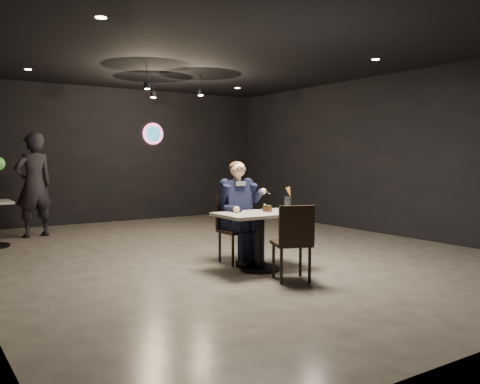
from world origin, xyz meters
TOP-DOWN VIEW (x-y plane):
  - floor at (0.00, 0.00)m, footprint 9.00×9.00m
  - wall_sign at (0.80, 4.47)m, footprint 0.50×0.06m
  - pendant_lights at (0.00, 2.00)m, footprint 1.40×1.20m
  - main_table at (-0.28, -1.34)m, footprint 1.10×0.70m
  - chair_far at (-0.28, -0.79)m, footprint 0.42×0.46m
  - chair_near at (-0.28, -1.98)m, footprint 0.56×0.58m
  - seated_man at (-0.28, -0.79)m, footprint 0.60×0.80m
  - dessert_plate at (-0.26, -1.42)m, footprint 0.22×0.22m
  - cake_slice at (-0.21, -1.40)m, footprint 0.12×0.11m
  - mint_leaf at (-0.21, -1.43)m, footprint 0.06×0.04m
  - sundae_glass at (0.13, -1.40)m, footprint 0.09×0.09m
  - wafer_cone at (0.15, -1.40)m, footprint 0.08×0.08m
  - passerby at (-2.13, 3.15)m, footprint 0.78×0.61m

SIDE VIEW (x-z plane):
  - floor at x=0.00m, z-range 0.00..0.00m
  - main_table at x=-0.28m, z-range 0.00..0.75m
  - chair_far at x=-0.28m, z-range 0.00..0.92m
  - chair_near at x=-0.28m, z-range 0.00..0.92m
  - seated_man at x=-0.28m, z-range 0.00..1.44m
  - dessert_plate at x=-0.26m, z-range 0.75..0.76m
  - cake_slice at x=-0.21m, z-range 0.76..0.83m
  - mint_leaf at x=-0.21m, z-range 0.84..0.85m
  - sundae_glass at x=0.13m, z-range 0.75..0.94m
  - passerby at x=-2.13m, z-range 0.00..1.90m
  - wafer_cone at x=0.15m, z-range 0.93..1.06m
  - wall_sign at x=0.80m, z-range 1.75..2.25m
  - pendant_lights at x=0.00m, z-range 2.70..3.06m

